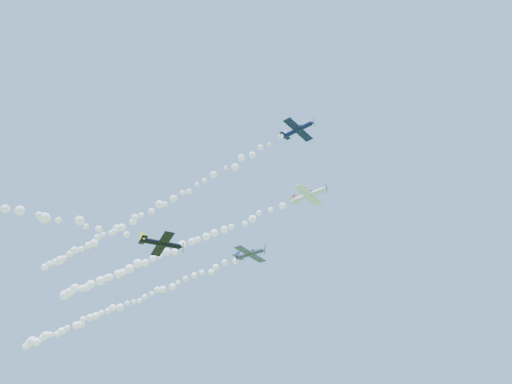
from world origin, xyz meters
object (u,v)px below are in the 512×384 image
Objects in this scene: plane_navy at (298,129)px; plane_grey at (250,254)px; plane_white at (309,195)px; plane_black at (162,243)px.

plane_grey is (-20.11, 12.81, -9.98)m from plane_navy.
plane_white is 17.09m from plane_navy.
plane_grey reaches higher than plane_black.
plane_black is at bearing -163.11° from plane_navy.
plane_grey is at bearing 147.82° from plane_navy.
plane_grey is 1.03× the size of plane_black.
plane_white reaches higher than plane_black.
plane_white is 30.17m from plane_black.
plane_navy is 27.88m from plane_black.
plane_white is 1.28× the size of plane_navy.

